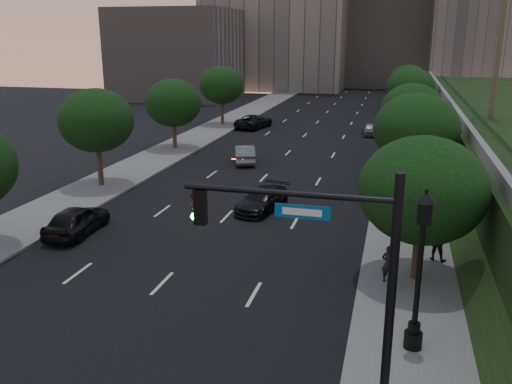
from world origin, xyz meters
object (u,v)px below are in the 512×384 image
(pedestrian_b, at_px, (437,240))
(sedan_near_left, at_px, (77,220))
(sedan_mid_left, at_px, (245,154))
(sedan_near_right, at_px, (262,200))
(traffic_signal_mast, at_px, (347,296))
(pedestrian_a, at_px, (388,264))
(pedestrian_c, at_px, (416,209))
(street_lamp, at_px, (419,278))
(sedan_far_left, at_px, (254,121))
(sedan_far_right, at_px, (370,129))

(pedestrian_b, bearing_deg, sedan_near_left, 20.56)
(sedan_mid_left, height_order, sedan_near_right, sedan_mid_left)
(pedestrian_b, bearing_deg, sedan_near_right, -11.76)
(sedan_near_left, distance_m, sedan_near_right, 10.52)
(traffic_signal_mast, distance_m, pedestrian_a, 9.15)
(sedan_near_left, relative_size, pedestrian_b, 2.36)
(pedestrian_b, bearing_deg, sedan_mid_left, -33.04)
(pedestrian_b, xyz_separation_m, pedestrian_c, (-0.83, 5.00, -0.16))
(street_lamp, relative_size, sedan_far_left, 1.03)
(street_lamp, bearing_deg, pedestrian_b, 81.53)
(sedan_mid_left, bearing_deg, pedestrian_b, 110.54)
(sedan_mid_left, distance_m, sedan_near_right, 12.55)
(street_lamp, relative_size, pedestrian_b, 2.92)
(street_lamp, bearing_deg, sedan_near_right, 122.43)
(pedestrian_a, distance_m, pedestrian_c, 8.06)
(sedan_far_left, xyz_separation_m, sedan_far_right, (12.79, -1.23, -0.12))
(pedestrian_a, relative_size, pedestrian_c, 1.01)
(street_lamp, distance_m, sedan_near_left, 18.31)
(pedestrian_a, bearing_deg, sedan_mid_left, -42.03)
(sedan_far_left, xyz_separation_m, pedestrian_c, (16.71, -28.76, 0.19))
(sedan_near_right, bearing_deg, traffic_signal_mast, -56.56)
(pedestrian_b, bearing_deg, sedan_far_left, -44.67)
(sedan_near_right, height_order, pedestrian_a, pedestrian_a)
(sedan_far_left, bearing_deg, pedestrian_b, 129.84)
(sedan_mid_left, relative_size, pedestrian_c, 2.80)
(pedestrian_c, bearing_deg, street_lamp, 79.27)
(street_lamp, height_order, pedestrian_a, street_lamp)
(street_lamp, xyz_separation_m, sedan_far_right, (-3.58, 40.32, -1.99))
(sedan_mid_left, bearing_deg, sedan_far_left, -96.37)
(street_lamp, xyz_separation_m, pedestrian_c, (0.33, 12.79, -1.69))
(sedan_far_right, xyz_separation_m, pedestrian_a, (2.64, -35.49, 0.32))
(sedan_near_left, relative_size, pedestrian_a, 2.82)
(sedan_far_left, bearing_deg, traffic_signal_mast, 120.02)
(traffic_signal_mast, distance_m, pedestrian_b, 12.32)
(sedan_mid_left, distance_m, sedan_far_left, 16.94)
(pedestrian_b, bearing_deg, traffic_signal_mast, 92.93)
(street_lamp, relative_size, sedan_far_right, 1.50)
(street_lamp, height_order, sedan_mid_left, street_lamp)
(street_lamp, distance_m, sedan_mid_left, 28.15)
(street_lamp, relative_size, pedestrian_a, 3.47)
(sedan_mid_left, distance_m, pedestrian_a, 23.40)
(sedan_near_left, distance_m, pedestrian_b, 18.02)
(sedan_far_right, bearing_deg, street_lamp, -92.39)
(sedan_far_right, bearing_deg, pedestrian_c, -89.37)
(street_lamp, height_order, pedestrian_b, street_lamp)
(sedan_mid_left, height_order, pedestrian_b, pedestrian_b)
(sedan_near_left, distance_m, pedestrian_c, 18.14)
(pedestrian_b, relative_size, pedestrian_c, 1.21)
(sedan_far_right, height_order, pedestrian_c, pedestrian_c)
(sedan_near_right, bearing_deg, sedan_far_right, 92.62)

